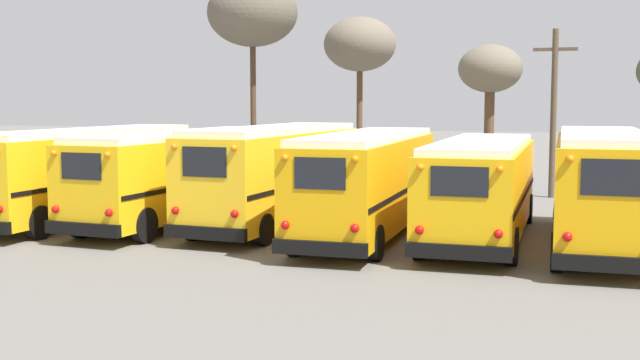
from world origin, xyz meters
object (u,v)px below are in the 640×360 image
Objects in this scene: school_bus_4 at (482,185)px; utility_pole at (554,109)px; school_bus_0 at (88,170)px; school_bus_3 at (368,180)px; bare_tree_1 at (360,45)px; school_bus_2 at (276,173)px; bare_tree_0 at (490,72)px; school_bus_1 at (184,172)px; school_bus_5 at (602,185)px; bare_tree_3 at (253,13)px.

school_bus_4 is 11.56m from utility_pole.
school_bus_3 is (10.05, -0.09, -0.01)m from school_bus_0.
bare_tree_1 reaches higher than school_bus_0.
school_bus_2 is 3.44m from school_bus_3.
school_bus_4 is at bearing 8.45° from school_bus_3.
school_bus_2 is 1.48× the size of bare_tree_0.
school_bus_3 is 3.39m from school_bus_4.
school_bus_4 is (10.05, -0.25, -0.07)m from school_bus_1.
utility_pole is (8.12, 10.98, 1.96)m from school_bus_2.
bare_tree_1 is (-8.08, 14.71, 5.19)m from school_bus_4.
school_bus_2 is 0.94× the size of school_bus_3.
school_bus_5 is at bearing -68.39° from bare_tree_0.
school_bus_4 is 1.43× the size of utility_pole.
utility_pole is (14.82, 11.68, 2.01)m from school_bus_0.
school_bus_5 is at bearing 1.06° from school_bus_3.
school_bus_2 is 0.99× the size of bare_tree_3.
bare_tree_1 reaches higher than school_bus_2.
school_bus_3 is at bearing -112.04° from utility_pole.
bare_tree_1 is (5.33, 15.12, 5.09)m from school_bus_0.
school_bus_5 is (10.05, -0.67, 0.00)m from school_bus_2.
bare_tree_3 reaches higher than school_bus_2.
school_bus_2 is at bearing -62.56° from bare_tree_3.
school_bus_3 is at bearing -0.51° from school_bus_0.
utility_pole is 14.06m from bare_tree_3.
school_bus_4 is 1.23× the size of bare_tree_1.
school_bus_4 is at bearing -61.23° from bare_tree_1.
utility_pole is at bearing 38.25° from school_bus_0.
school_bus_0 reaches higher than school_bus_1.
school_bus_1 is at bearing 173.61° from school_bus_3.
school_bus_1 is 13.42m from school_bus_5.
school_bus_3 is 1.25× the size of bare_tree_1.
bare_tree_3 reaches higher than school_bus_1.
utility_pole is 3.08m from bare_tree_0.
bare_tree_0 is (-1.24, 11.20, 3.68)m from school_bus_4.
school_bus_3 is 1.06× the size of bare_tree_3.
school_bus_1 is 1.34× the size of bare_tree_1.
bare_tree_0 is (5.47, 10.91, 3.52)m from school_bus_2.
school_bus_5 is at bearing -3.79° from school_bus_2.
school_bus_2 is at bearing 5.96° from school_bus_0.
bare_tree_0 is (2.12, 11.70, 3.59)m from school_bus_3.
school_bus_5 reaches higher than school_bus_3.
bare_tree_0 is at bearing 4.54° from bare_tree_3.
school_bus_4 is at bearing -1.44° from school_bus_1.
bare_tree_0 reaches higher than school_bus_1.
school_bus_1 is 12.09m from bare_tree_3.
school_bus_3 is at bearing -171.55° from school_bus_4.
school_bus_5 is 19.58m from bare_tree_1.
bare_tree_1 is (-11.43, 15.09, 5.04)m from school_bus_5.
bare_tree_3 is (-5.23, 10.06, 6.29)m from school_bus_2.
bare_tree_1 is 0.85× the size of bare_tree_3.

